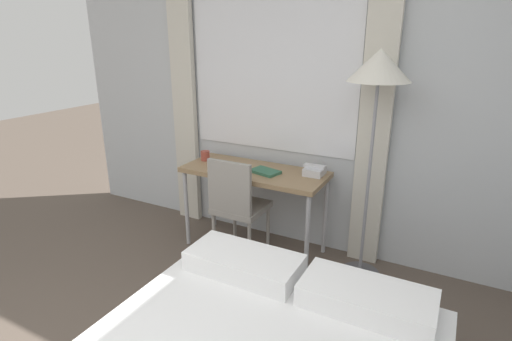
{
  "coord_description": "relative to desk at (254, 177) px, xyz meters",
  "views": [
    {
      "loc": [
        1.14,
        -0.34,
        1.82
      ],
      "look_at": [
        -0.13,
        2.06,
        0.89
      ],
      "focal_mm": 28.0,
      "sensor_mm": 36.0,
      "label": 1
    }
  ],
  "objects": [
    {
      "name": "standing_lamp",
      "position": [
        0.95,
        0.01,
        0.83
      ],
      "size": [
        0.43,
        0.43,
        1.73
      ],
      "color": "#4C4C51",
      "rests_on": "ground_plane"
    },
    {
      "name": "desk",
      "position": [
        0.0,
        0.0,
        0.0
      ],
      "size": [
        1.22,
        0.51,
        0.74
      ],
      "color": "#937551",
      "rests_on": "ground_plane"
    },
    {
      "name": "telephone",
      "position": [
        0.49,
        0.11,
        0.1
      ],
      "size": [
        0.17,
        0.17,
        0.08
      ],
      "color": "silver",
      "rests_on": "desk"
    },
    {
      "name": "book",
      "position": [
        0.12,
        -0.03,
        0.08
      ],
      "size": [
        0.26,
        0.2,
        0.02
      ],
      "rotation": [
        0.0,
        0.0,
        -0.26
      ],
      "color": "#33664C",
      "rests_on": "desk"
    },
    {
      "name": "mug",
      "position": [
        -0.52,
        0.03,
        0.11
      ],
      "size": [
        0.08,
        0.08,
        0.09
      ],
      "color": "#993F33",
      "rests_on": "desk"
    },
    {
      "name": "desk_chair",
      "position": [
        -0.05,
        -0.21,
        -0.16
      ],
      "size": [
        0.4,
        0.4,
        0.9
      ],
      "rotation": [
        0.0,
        0.0,
        -0.0
      ],
      "color": "gray",
      "rests_on": "ground_plane"
    },
    {
      "name": "wall_back_with_window",
      "position": [
        0.31,
        0.33,
        0.68
      ],
      "size": [
        4.98,
        0.13,
        2.7
      ],
      "color": "silver",
      "rests_on": "ground_plane"
    }
  ]
}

